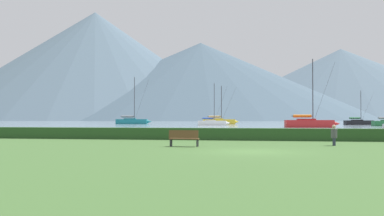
% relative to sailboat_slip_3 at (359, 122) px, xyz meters
% --- Properties ---
extents(ground_plane, '(1000.00, 1000.00, 0.00)m').
position_rel_sailboat_slip_3_xyz_m(ground_plane, '(-22.04, -85.68, -0.61)').
color(ground_plane, '#3D602D').
extents(harbor_water, '(320.00, 246.00, 0.00)m').
position_rel_sailboat_slip_3_xyz_m(harbor_water, '(-22.04, 51.32, -0.61)').
color(harbor_water, '#8499A8').
rests_on(harbor_water, ground_plane).
extents(hedge_line, '(80.00, 1.20, 0.89)m').
position_rel_sailboat_slip_3_xyz_m(hedge_line, '(-22.04, -74.68, -0.17)').
color(hedge_line, '#284C23').
rests_on(hedge_line, ground_plane).
extents(sailboat_slip_3, '(7.59, 3.15, 8.05)m').
position_rel_sailboat_slip_3_xyz_m(sailboat_slip_3, '(0.00, 0.00, 0.00)').
color(sailboat_slip_3, black).
rests_on(sailboat_slip_3, harbor_water).
extents(sailboat_slip_4, '(9.37, 4.69, 9.80)m').
position_rel_sailboat_slip_3_xyz_m(sailboat_slip_4, '(-33.33, 2.51, 0.14)').
color(sailboat_slip_4, gold).
rests_on(sailboat_slip_4, harbor_water).
extents(sailboat_slip_6, '(7.31, 3.16, 9.26)m').
position_rel_sailboat_slip_3_xyz_m(sailboat_slip_6, '(-33.28, -12.06, -0.01)').
color(sailboat_slip_6, white).
rests_on(sailboat_slip_6, harbor_water).
extents(sailboat_slip_7, '(9.40, 3.50, 11.77)m').
position_rel_sailboat_slip_3_xyz_m(sailboat_slip_7, '(-14.15, -30.54, 0.16)').
color(sailboat_slip_7, red).
rests_on(sailboat_slip_7, harbor_water).
extents(sailboat_slip_8, '(9.50, 4.12, 12.35)m').
position_rel_sailboat_slip_3_xyz_m(sailboat_slip_8, '(-56.29, 2.22, 0.17)').
color(sailboat_slip_8, '#19707A').
rests_on(sailboat_slip_8, harbor_water).
extents(park_bench_near_path, '(1.72, 0.50, 0.95)m').
position_rel_sailboat_slip_3_xyz_m(park_bench_near_path, '(-26.05, -82.60, -0.08)').
color(park_bench_near_path, brown).
rests_on(park_bench_near_path, ground_plane).
extents(person_seated_viewer, '(0.36, 0.57, 1.25)m').
position_rel_sailboat_slip_3_xyz_m(person_seated_viewer, '(-17.39, -80.14, 0.08)').
color(person_seated_viewer, '#2D3347').
rests_on(person_seated_viewer, ground_plane).
extents(distant_hill_west_ridge, '(317.30, 317.30, 36.68)m').
position_rel_sailboat_slip_3_xyz_m(distant_hill_west_ridge, '(-197.00, 250.27, 17.73)').
color(distant_hill_west_ridge, '#425666').
rests_on(distant_hill_west_ridge, ground_plane).
extents(distant_hill_central_peak, '(238.70, 238.70, 83.54)m').
position_rel_sailboat_slip_3_xyz_m(distant_hill_central_peak, '(-152.69, 209.01, 41.16)').
color(distant_hill_central_peak, '#4C6070').
rests_on(distant_hill_central_peak, ground_plane).
extents(distant_hill_east_ridge, '(255.16, 255.16, 58.48)m').
position_rel_sailboat_slip_3_xyz_m(distant_hill_east_ridge, '(-70.96, 216.31, 28.63)').
color(distant_hill_east_ridge, '#425666').
rests_on(distant_hill_east_ridge, ground_plane).
extents(distant_hill_far_shoulder, '(281.18, 281.18, 67.05)m').
position_rel_sailboat_slip_3_xyz_m(distant_hill_far_shoulder, '(47.85, 320.56, 32.92)').
color(distant_hill_far_shoulder, '#4C6070').
rests_on(distant_hill_far_shoulder, ground_plane).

